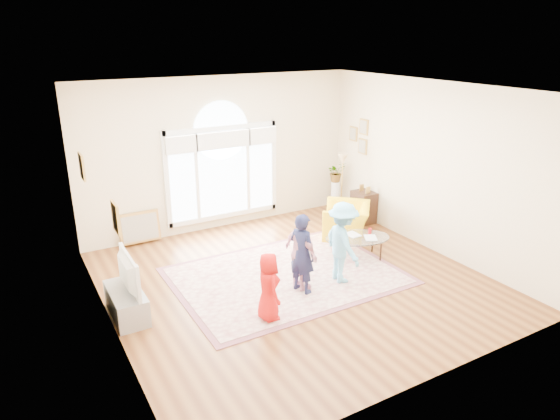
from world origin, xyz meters
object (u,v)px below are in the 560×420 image
area_rug (286,276)px  coffee_table (357,238)px  armchair (347,221)px  television (124,273)px  tv_console (127,303)px

area_rug → coffee_table: coffee_table is taller
area_rug → armchair: armchair is taller
area_rug → television: (-2.70, 0.07, 0.69)m
area_rug → coffee_table: 1.58m
area_rug → tv_console: (-2.71, 0.07, 0.20)m
television → armchair: television is taller
television → coffee_table: (4.23, -0.08, -0.30)m
area_rug → armchair: 2.25m
area_rug → television: bearing=178.4°
television → armchair: size_ratio=0.95×
tv_console → armchair: armchair is taller
tv_console → coffee_table: 4.24m
area_rug → armchair: (2.01, 0.97, 0.33)m
tv_console → armchair: bearing=10.7°
area_rug → armchair: size_ratio=3.48×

